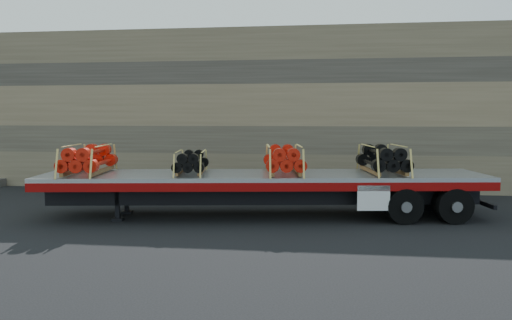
# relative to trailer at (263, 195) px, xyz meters

# --- Properties ---
(ground) EXTENTS (120.00, 120.00, 0.00)m
(ground) POSITION_rel_trailer_xyz_m (-0.25, 0.47, -0.70)
(ground) COLOR black
(ground) RESTS_ON ground
(rock_wall) EXTENTS (44.00, 3.00, 7.00)m
(rock_wall) POSITION_rel_trailer_xyz_m (-0.25, 6.97, 2.80)
(rock_wall) COLOR #7A6B54
(rock_wall) RESTS_ON ground
(trailer) EXTENTS (14.22, 4.75, 1.40)m
(trailer) POSITION_rel_trailer_xyz_m (0.00, 0.00, 0.00)
(trailer) COLOR #B2B5BA
(trailer) RESTS_ON ground
(bundle_front) EXTENTS (1.58, 2.61, 0.87)m
(bundle_front) POSITION_rel_trailer_xyz_m (-5.49, -0.83, 1.13)
(bundle_front) COLOR red
(bundle_front) RESTS_ON trailer
(bundle_midfront) EXTENTS (1.25, 2.06, 0.69)m
(bundle_midfront) POSITION_rel_trailer_xyz_m (-2.27, -0.34, 1.04)
(bundle_midfront) COLOR black
(bundle_midfront) RESTS_ON trailer
(bundle_midrear) EXTENTS (1.55, 2.56, 0.85)m
(bundle_midrear) POSITION_rel_trailer_xyz_m (0.65, 0.10, 1.13)
(bundle_midrear) COLOR red
(bundle_midrear) RESTS_ON trailer
(bundle_rear) EXTENTS (1.55, 2.57, 0.86)m
(bundle_rear) POSITION_rel_trailer_xyz_m (3.79, 0.57, 1.13)
(bundle_rear) COLOR black
(bundle_rear) RESTS_ON trailer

